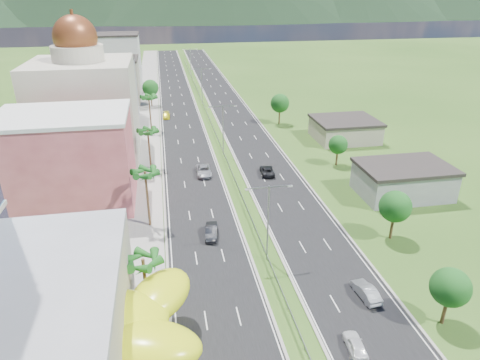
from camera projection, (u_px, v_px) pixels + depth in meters
ground at (288, 310)px, 48.55m from camera, size 500.00×500.00×0.00m
road_left at (179, 109)px, 127.89m from camera, size 11.00×260.00×0.04m
road_right at (229, 107)px, 130.36m from camera, size 11.00×260.00×0.04m
sidewalk_left at (147, 110)px, 126.31m from camera, size 7.00×260.00×0.12m
median_guardrail at (211, 123)px, 112.75m from camera, size 0.10×216.06×0.76m
streetlight_median_b at (268, 216)px, 54.71m from camera, size 6.04×0.25×11.00m
streetlight_median_c at (223, 125)px, 90.53m from camera, size 6.04×0.25×11.00m
streetlight_median_d at (202, 82)px, 130.82m from camera, size 6.04×0.25×11.00m
streetlight_median_e at (190, 60)px, 171.12m from camera, size 6.04×0.25×11.00m
lime_canopy at (94, 324)px, 39.60m from camera, size 18.00×15.00×7.40m
pink_shophouse at (69, 162)px, 69.49m from camera, size 20.00×15.00×15.00m
domed_building at (85, 104)px, 88.49m from camera, size 20.00×20.00×28.70m
midrise_grey at (105, 93)px, 112.42m from camera, size 16.00×15.00×16.00m
midrise_beige at (113, 82)px, 132.74m from camera, size 16.00×15.00×13.00m
midrise_white at (117, 62)px, 152.30m from camera, size 16.00×15.00×18.00m
shed_near at (403, 181)px, 74.51m from camera, size 15.00×10.00×5.00m
shed_far at (345, 130)px, 101.83m from camera, size 14.00×12.00×4.40m
palm_tree_b at (143, 263)px, 44.86m from camera, size 3.60×3.60×8.10m
palm_tree_c at (145, 175)px, 62.18m from camera, size 3.60×3.60×9.60m
palm_tree_d at (148, 133)px, 83.17m from camera, size 3.60×3.60×8.60m
palm_tree_e at (149, 99)px, 105.24m from camera, size 3.60×3.60×9.40m
leafy_tree_lfar at (150, 88)px, 128.75m from camera, size 4.90×4.90×8.05m
leafy_tree_ra at (450, 287)px, 44.73m from camera, size 4.20×4.20×6.90m
leafy_tree_rb at (395, 207)px, 60.28m from camera, size 4.55×4.55×7.47m
leafy_tree_rc at (338, 145)px, 86.18m from camera, size 3.85×3.85×6.33m
leafy_tree_rd at (280, 103)px, 111.89m from camera, size 4.90×4.90×8.05m
mountain_ridge at (224, 20)px, 461.38m from camera, size 860.00×140.00×90.00m
car_dark_left at (211, 231)px, 62.49m from camera, size 2.35×5.00×1.59m
car_silver_mid_left at (204, 171)px, 83.00m from camera, size 2.79×5.91×1.63m
car_yellow_far_left at (166, 115)px, 118.91m from camera, size 2.06×4.79×1.38m
car_white_near_right at (355, 345)px, 42.86m from camera, size 2.03×4.24×1.40m
car_silver_right at (366, 291)px, 50.24m from camera, size 2.06×4.91×1.58m
car_dark_far_right at (267, 171)px, 83.24m from camera, size 2.97×5.57×1.49m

